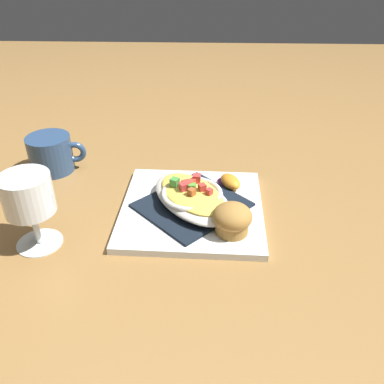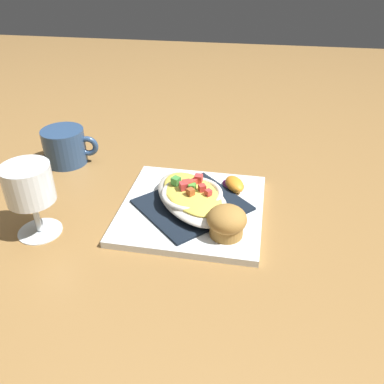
{
  "view_description": "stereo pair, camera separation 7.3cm",
  "coord_description": "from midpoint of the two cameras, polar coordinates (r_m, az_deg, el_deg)",
  "views": [
    {
      "loc": [
        0.61,
        0.02,
        0.44
      ],
      "look_at": [
        0.0,
        0.0,
        0.04
      ],
      "focal_mm": 38.4,
      "sensor_mm": 36.0,
      "label": 1
    },
    {
      "loc": [
        0.6,
        0.09,
        0.44
      ],
      "look_at": [
        0.0,
        0.0,
        0.04
      ],
      "focal_mm": 38.4,
      "sensor_mm": 36.0,
      "label": 2
    }
  ],
  "objects": [
    {
      "name": "ground_plane",
      "position": [
        0.75,
        -2.77,
        -2.83
      ],
      "size": [
        2.6,
        2.6,
        0.0
      ],
      "primitive_type": "plane",
      "color": "olive"
    },
    {
      "name": "square_plate",
      "position": [
        0.75,
        -2.78,
        -2.43
      ],
      "size": [
        0.26,
        0.26,
        0.01
      ],
      "primitive_type": "cube",
      "rotation": [
        0.0,
        0.0,
        -0.03
      ],
      "color": "white",
      "rests_on": "ground_plane"
    },
    {
      "name": "folded_napkin",
      "position": [
        0.74,
        -2.8,
        -1.89
      ],
      "size": [
        0.23,
        0.23,
        0.0
      ],
      "primitive_type": "cube",
      "rotation": [
        0.0,
        0.0,
        0.78
      ],
      "color": "black",
      "rests_on": "square_plate"
    },
    {
      "name": "gratin_dish",
      "position": [
        0.73,
        -2.85,
        -0.63
      ],
      "size": [
        0.22,
        0.19,
        0.04
      ],
      "color": "silver",
      "rests_on": "folded_napkin"
    },
    {
      "name": "muffin",
      "position": [
        0.67,
        2.5,
        -3.86
      ],
      "size": [
        0.07,
        0.07,
        0.05
      ],
      "color": "#A47434",
      "rests_on": "square_plate"
    },
    {
      "name": "orange_garnish",
      "position": [
        0.79,
        2.7,
        1.35
      ],
      "size": [
        0.07,
        0.06,
        0.02
      ],
      "color": "#5B2256",
      "rests_on": "square_plate"
    },
    {
      "name": "coffee_mug",
      "position": [
        0.92,
        -21.08,
        4.68
      ],
      "size": [
        0.09,
        0.12,
        0.08
      ],
      "color": "navy",
      "rests_on": "ground_plane"
    },
    {
      "name": "stemmed_glass",
      "position": [
        0.69,
        -24.62,
        -0.95
      ],
      "size": [
        0.08,
        0.08,
        0.13
      ],
      "color": "white",
      "rests_on": "ground_plane"
    }
  ]
}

